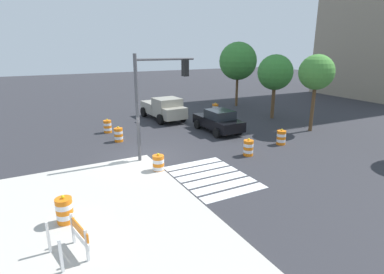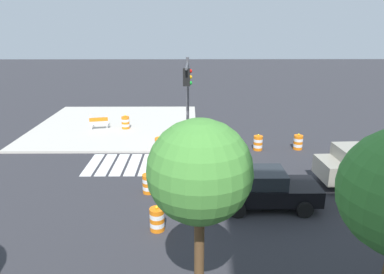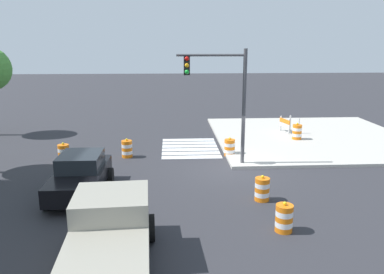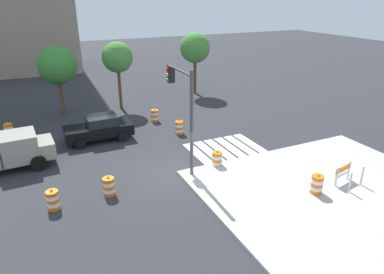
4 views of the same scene
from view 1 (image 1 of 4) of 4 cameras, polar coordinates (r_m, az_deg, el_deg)
ground_plane at (r=17.38m, az=-8.40°, el=-3.79°), size 120.00×120.00×0.00m
sidewalk_corner at (r=11.12m, az=-28.14°, el=-17.65°), size 12.00×12.00×0.15m
crosswalk_stripes at (r=14.73m, az=3.69°, el=-7.40°), size 4.35×3.20×0.02m
sports_car at (r=22.29m, az=4.91°, el=3.03°), size 4.30×2.14×1.63m
pickup_truck at (r=25.96m, az=-5.20°, el=5.29°), size 5.25×2.58×1.92m
traffic_barrel_near_corner at (r=20.14m, az=16.26°, el=-0.09°), size 0.56×0.56×1.02m
traffic_barrel_crosswalk_end at (r=17.67m, az=10.44°, el=-1.99°), size 0.56×0.56×1.02m
traffic_barrel_median_near at (r=15.11m, az=-6.27°, el=-5.03°), size 0.56×0.56×1.02m
traffic_barrel_median_far at (r=20.51m, az=-13.51°, el=0.40°), size 0.56×0.56×1.02m
traffic_barrel_far_curb at (r=22.86m, az=-15.44°, el=1.90°), size 0.56×0.56×1.02m
traffic_barrel_lane_center at (r=28.53m, az=4.36°, el=5.27°), size 0.56×0.56×1.02m
traffic_barrel_on_sidewalk at (r=11.58m, az=-22.64°, el=-12.48°), size 0.56×0.56×1.02m
construction_barricade at (r=9.86m, az=-21.07°, el=-16.87°), size 1.37×1.02×1.00m
traffic_light_pole at (r=16.08m, az=-6.41°, el=9.03°), size 0.47×3.29×5.50m
street_tree_streetside_near at (r=27.03m, az=15.22°, el=11.49°), size 2.93×2.93×5.38m
street_tree_streetside_mid at (r=23.59m, az=22.15°, el=11.03°), size 2.46×2.46×5.48m
street_tree_streetside_far at (r=32.23m, az=8.55°, el=13.79°), size 3.78×3.78×6.47m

